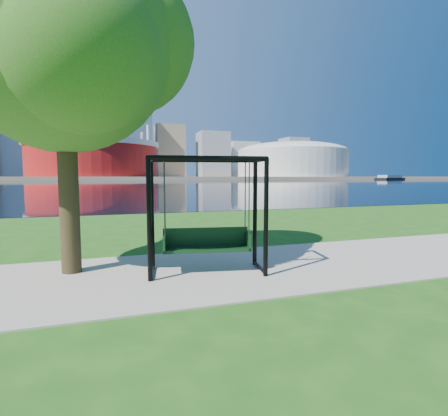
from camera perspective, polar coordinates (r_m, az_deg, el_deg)
name	(u,v)px	position (r m, az deg, el deg)	size (l,w,h in m)	color
ground	(225,264)	(8.31, 0.09, -9.19)	(900.00, 900.00, 0.00)	#1E5114
path	(232,269)	(7.85, 1.28, -9.94)	(120.00, 4.00, 0.03)	#9E937F
river	(115,183)	(109.68, -17.30, 3.86)	(900.00, 180.00, 0.02)	black
far_bank	(109,178)	(313.64, -18.20, 4.71)	(900.00, 228.00, 2.00)	#937F60
stadium	(94,158)	(243.04, -20.53, 7.71)	(83.00, 83.00, 32.00)	maroon
arena	(292,159)	(279.26, 11.04, 7.90)	(84.00, 84.00, 26.56)	beige
skyline	(103,138)	(328.77, -19.15, 10.79)	(392.00, 66.00, 96.50)	gray
swing	(207,218)	(7.38, -2.87, -1.60)	(2.55, 1.45, 2.47)	black
park_tree	(60,38)	(8.51, -25.18, 23.88)	(5.63, 5.09, 7.00)	#2E2514
barge	(390,178)	(265.67, 25.50, 4.51)	(30.86, 19.09, 3.01)	black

